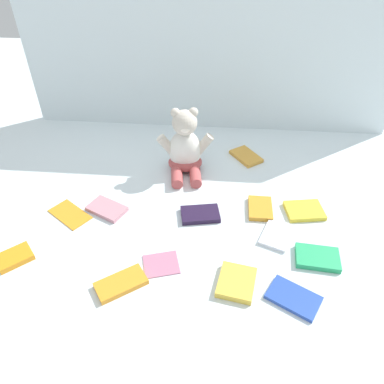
{
  "coord_description": "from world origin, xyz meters",
  "views": [
    {
      "loc": [
        0.05,
        -0.97,
        0.83
      ],
      "look_at": [
        -0.02,
        -0.1,
        0.1
      ],
      "focal_mm": 34.69,
      "sensor_mm": 36.0,
      "label": 1
    }
  ],
  "objects": [
    {
      "name": "book_case_5",
      "position": [
        0.35,
        -0.25,
        0.01
      ],
      "size": [
        0.13,
        0.09,
        0.02
      ],
      "primitive_type": "cube",
      "rotation": [
        0.0,
        0.0,
        1.48
      ],
      "color": "#25A561",
      "rests_on": "ground_plane"
    },
    {
      "name": "book_case_1",
      "position": [
        0.16,
        0.25,
        0.01
      ],
      "size": [
        0.13,
        0.14,
        0.01
      ],
      "primitive_type": "cube",
      "rotation": [
        0.0,
        0.0,
        0.64
      ],
      "color": "gold",
      "rests_on": "ground_plane"
    },
    {
      "name": "ground_plane",
      "position": [
        0.0,
        0.0,
        0.0
      ],
      "size": [
        3.2,
        3.2,
        0.0
      ],
      "primitive_type": "plane",
      "color": "silver"
    },
    {
      "name": "book_case_0",
      "position": [
        0.27,
        -0.39,
        0.01
      ],
      "size": [
        0.15,
        0.13,
        0.01
      ],
      "primitive_type": "cube",
      "rotation": [
        0.0,
        0.0,
        1.06
      ],
      "color": "#2B4EB4",
      "rests_on": "ground_plane"
    },
    {
      "name": "book_case_12",
      "position": [
        0.24,
        -0.17,
        0.01
      ],
      "size": [
        0.12,
        0.14,
        0.01
      ],
      "primitive_type": "cube",
      "rotation": [
        0.0,
        0.0,
        5.91
      ],
      "color": "white",
      "rests_on": "ground_plane"
    },
    {
      "name": "book_case_2",
      "position": [
        -0.19,
        -0.39,
        0.01
      ],
      "size": [
        0.15,
        0.13,
        0.02
      ],
      "primitive_type": "cube",
      "rotation": [
        0.0,
        0.0,
        2.19
      ],
      "color": "orange",
      "rests_on": "ground_plane"
    },
    {
      "name": "book_case_10",
      "position": [
        -0.3,
        -0.1,
        0.01
      ],
      "size": [
        0.14,
        0.12,
        0.01
      ],
      "primitive_type": "cube",
      "rotation": [
        0.0,
        0.0,
        4.26
      ],
      "color": "#C1808E",
      "rests_on": "ground_plane"
    },
    {
      "name": "book_case_9",
      "position": [
        -0.51,
        -0.32,
        0.01
      ],
      "size": [
        0.12,
        0.12,
        0.02
      ],
      "primitive_type": "cube",
      "rotation": [
        0.0,
        0.0,
        2.3
      ],
      "color": "orange",
      "rests_on": "ground_plane"
    },
    {
      "name": "book_case_8",
      "position": [
        -0.42,
        -0.13,
        0.0
      ],
      "size": [
        0.16,
        0.14,
        0.01
      ],
      "primitive_type": "cube",
      "rotation": [
        0.0,
        0.0,
        4.09
      ],
      "color": "orange",
      "rests_on": "ground_plane"
    },
    {
      "name": "teddy_bear",
      "position": [
        -0.07,
        0.15,
        0.09
      ],
      "size": [
        0.2,
        0.19,
        0.24
      ],
      "rotation": [
        0.0,
        0.0,
        0.14
      ],
      "color": "white",
      "rests_on": "ground_plane"
    },
    {
      "name": "book_case_11",
      "position": [
        -0.09,
        -0.31,
        0.0
      ],
      "size": [
        0.12,
        0.11,
        0.01
      ],
      "primitive_type": "cube",
      "rotation": [
        0.0,
        0.0,
        1.86
      ],
      "color": "#BA6E8D",
      "rests_on": "ground_plane"
    },
    {
      "name": "book_case_3",
      "position": [
        0.2,
        -0.05,
        0.01
      ],
      "size": [
        0.08,
        0.11,
        0.02
      ],
      "primitive_type": "cube",
      "rotation": [
        0.0,
        0.0,
        6.27
      ],
      "color": "orange",
      "rests_on": "ground_plane"
    },
    {
      "name": "book_case_6",
      "position": [
        0.12,
        -0.36,
        0.01
      ],
      "size": [
        0.11,
        0.13,
        0.02
      ],
      "primitive_type": "cube",
      "rotation": [
        0.0,
        0.0,
        6.1
      ],
      "color": "gold",
      "rests_on": "ground_plane"
    },
    {
      "name": "backdrop_drape",
      "position": [
        0.0,
        0.49,
        0.33
      ],
      "size": [
        1.5,
        0.03,
        0.66
      ],
      "primitive_type": "cube",
      "color": "silver",
      "rests_on": "ground_plane"
    },
    {
      "name": "book_case_7",
      "position": [
        0.01,
        -0.1,
        0.01
      ],
      "size": [
        0.13,
        0.1,
        0.02
      ],
      "primitive_type": "cube",
      "rotation": [
        0.0,
        0.0,
        4.9
      ],
      "color": "#221532",
      "rests_on": "ground_plane"
    },
    {
      "name": "book_case_4",
      "position": [
        0.34,
        -0.05,
        0.01
      ],
      "size": [
        0.13,
        0.11,
        0.02
      ],
      "primitive_type": "cube",
      "rotation": [
        0.0,
        0.0,
        1.74
      ],
      "color": "gold",
      "rests_on": "ground_plane"
    }
  ]
}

